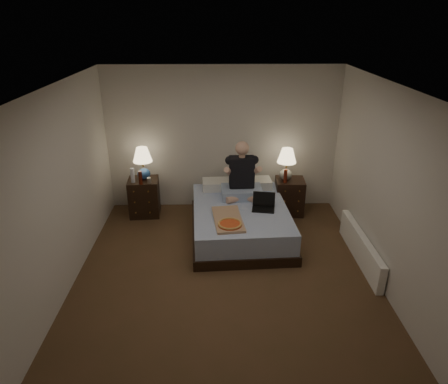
{
  "coord_description": "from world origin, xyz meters",
  "views": [
    {
      "loc": [
        -0.11,
        -4.43,
        3.23
      ],
      "look_at": [
        0.0,
        0.9,
        0.85
      ],
      "focal_mm": 32.0,
      "sensor_mm": 36.0,
      "label": 1
    }
  ],
  "objects_px": {
    "water_bottle": "(133,175)",
    "soda_can": "(149,181)",
    "lamp_left": "(143,164)",
    "nightstand_right": "(289,196)",
    "laptop": "(264,203)",
    "nightstand_left": "(144,197)",
    "pizza_box": "(230,225)",
    "bed": "(240,221)",
    "person": "(242,170)",
    "radiator": "(361,248)",
    "lamp_right": "(286,164)",
    "beer_bottle_right": "(285,176)",
    "beer_bottle_left": "(140,178)"
  },
  "relations": [
    {
      "from": "bed",
      "to": "water_bottle",
      "type": "height_order",
      "value": "water_bottle"
    },
    {
      "from": "water_bottle",
      "to": "beer_bottle_left",
      "type": "bearing_deg",
      "value": -30.55
    },
    {
      "from": "lamp_right",
      "to": "soda_can",
      "type": "height_order",
      "value": "lamp_right"
    },
    {
      "from": "nightstand_left",
      "to": "pizza_box",
      "type": "xyz_separation_m",
      "value": [
        1.44,
        -1.38,
        0.2
      ]
    },
    {
      "from": "soda_can",
      "to": "laptop",
      "type": "xyz_separation_m",
      "value": [
        1.84,
        -0.68,
        -0.1
      ]
    },
    {
      "from": "nightstand_right",
      "to": "water_bottle",
      "type": "height_order",
      "value": "water_bottle"
    },
    {
      "from": "nightstand_right",
      "to": "beer_bottle_right",
      "type": "bearing_deg",
      "value": -132.33
    },
    {
      "from": "lamp_right",
      "to": "soda_can",
      "type": "xyz_separation_m",
      "value": [
        -2.31,
        -0.17,
        -0.2
      ]
    },
    {
      "from": "lamp_left",
      "to": "water_bottle",
      "type": "height_order",
      "value": "lamp_left"
    },
    {
      "from": "nightstand_right",
      "to": "beer_bottle_left",
      "type": "distance_m",
      "value": 2.57
    },
    {
      "from": "lamp_left",
      "to": "water_bottle",
      "type": "distance_m",
      "value": 0.27
    },
    {
      "from": "soda_can",
      "to": "laptop",
      "type": "relative_size",
      "value": 0.29
    },
    {
      "from": "nightstand_right",
      "to": "person",
      "type": "height_order",
      "value": "person"
    },
    {
      "from": "water_bottle",
      "to": "radiator",
      "type": "relative_size",
      "value": 0.16
    },
    {
      "from": "lamp_left",
      "to": "soda_can",
      "type": "bearing_deg",
      "value": -59.82
    },
    {
      "from": "nightstand_right",
      "to": "laptop",
      "type": "distance_m",
      "value": 1.05
    },
    {
      "from": "lamp_left",
      "to": "beer_bottle_right",
      "type": "xyz_separation_m",
      "value": [
        2.39,
        -0.14,
        -0.19
      ]
    },
    {
      "from": "nightstand_right",
      "to": "laptop",
      "type": "xyz_separation_m",
      "value": [
        -0.56,
        -0.84,
        0.29
      ]
    },
    {
      "from": "bed",
      "to": "person",
      "type": "bearing_deg",
      "value": 80.28
    },
    {
      "from": "nightstand_right",
      "to": "laptop",
      "type": "relative_size",
      "value": 1.85
    },
    {
      "from": "lamp_right",
      "to": "person",
      "type": "bearing_deg",
      "value": -154.83
    },
    {
      "from": "lamp_left",
      "to": "beer_bottle_right",
      "type": "distance_m",
      "value": 2.41
    },
    {
      "from": "lamp_right",
      "to": "person",
      "type": "relative_size",
      "value": 0.6
    },
    {
      "from": "bed",
      "to": "nightstand_left",
      "type": "xyz_separation_m",
      "value": [
        -1.62,
        0.73,
        0.09
      ]
    },
    {
      "from": "lamp_left",
      "to": "beer_bottle_left",
      "type": "relative_size",
      "value": 2.43
    },
    {
      "from": "nightstand_left",
      "to": "laptop",
      "type": "xyz_separation_m",
      "value": [
        1.97,
        -0.84,
        0.28
      ]
    },
    {
      "from": "lamp_left",
      "to": "radiator",
      "type": "xyz_separation_m",
      "value": [
        3.27,
        -1.54,
        -0.74
      ]
    },
    {
      "from": "water_bottle",
      "to": "laptop",
      "type": "bearing_deg",
      "value": -18.99
    },
    {
      "from": "beer_bottle_left",
      "to": "person",
      "type": "height_order",
      "value": "person"
    },
    {
      "from": "nightstand_right",
      "to": "beer_bottle_left",
      "type": "relative_size",
      "value": 2.73
    },
    {
      "from": "person",
      "to": "soda_can",
      "type": "bearing_deg",
      "value": 170.89
    },
    {
      "from": "beer_bottle_left",
      "to": "laptop",
      "type": "height_order",
      "value": "beer_bottle_left"
    },
    {
      "from": "radiator",
      "to": "beer_bottle_right",
      "type": "bearing_deg",
      "value": 121.96
    },
    {
      "from": "water_bottle",
      "to": "soda_can",
      "type": "distance_m",
      "value": 0.29
    },
    {
      "from": "nightstand_right",
      "to": "beer_bottle_left",
      "type": "height_order",
      "value": "beer_bottle_left"
    },
    {
      "from": "lamp_left",
      "to": "water_bottle",
      "type": "bearing_deg",
      "value": -139.21
    },
    {
      "from": "beer_bottle_right",
      "to": "nightstand_right",
      "type": "bearing_deg",
      "value": 44.82
    },
    {
      "from": "bed",
      "to": "water_bottle",
      "type": "distance_m",
      "value": 1.95
    },
    {
      "from": "water_bottle",
      "to": "radiator",
      "type": "xyz_separation_m",
      "value": [
        3.44,
        -1.4,
        -0.58
      ]
    },
    {
      "from": "radiator",
      "to": "person",
      "type": "bearing_deg",
      "value": 144.56
    },
    {
      "from": "nightstand_right",
      "to": "nightstand_left",
      "type": "bearing_deg",
      "value": -177.08
    },
    {
      "from": "person",
      "to": "beer_bottle_left",
      "type": "bearing_deg",
      "value": 172.62
    },
    {
      "from": "lamp_left",
      "to": "beer_bottle_left",
      "type": "bearing_deg",
      "value": -94.89
    },
    {
      "from": "water_bottle",
      "to": "lamp_left",
      "type": "bearing_deg",
      "value": 40.79
    },
    {
      "from": "nightstand_left",
      "to": "beer_bottle_left",
      "type": "height_order",
      "value": "beer_bottle_left"
    },
    {
      "from": "bed",
      "to": "radiator",
      "type": "distance_m",
      "value": 1.84
    },
    {
      "from": "bed",
      "to": "water_bottle",
      "type": "xyz_separation_m",
      "value": [
        -1.77,
        0.62,
        0.54
      ]
    },
    {
      "from": "water_bottle",
      "to": "beer_bottle_right",
      "type": "xyz_separation_m",
      "value": [
        2.56,
        0.0,
        -0.04
      ]
    },
    {
      "from": "person",
      "to": "radiator",
      "type": "distance_m",
      "value": 2.13
    },
    {
      "from": "lamp_right",
      "to": "beer_bottle_right",
      "type": "bearing_deg",
      "value": -102.05
    }
  ]
}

